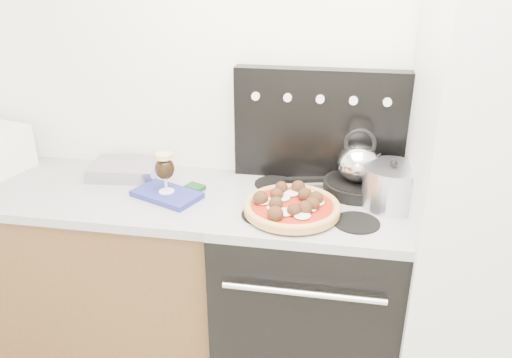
% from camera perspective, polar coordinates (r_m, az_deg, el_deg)
% --- Properties ---
extents(room_shell, '(3.52, 3.01, 2.52)m').
position_cam_1_polar(room_shell, '(1.17, 0.21, -7.09)').
color(room_shell, beige).
rests_on(room_shell, ground).
extents(base_cabinet, '(1.45, 0.60, 0.86)m').
position_cam_1_polar(base_cabinet, '(2.66, -18.93, -9.88)').
color(base_cabinet, brown).
rests_on(base_cabinet, ground).
extents(countertop, '(1.48, 0.63, 0.04)m').
position_cam_1_polar(countertop, '(2.44, -20.33, -1.06)').
color(countertop, '#AAAAB0').
rests_on(countertop, base_cabinet).
extents(stove_body, '(0.76, 0.65, 0.88)m').
position_cam_1_polar(stove_body, '(2.35, 5.90, -13.16)').
color(stove_body, black).
rests_on(stove_body, ground).
extents(cooktop, '(0.76, 0.65, 0.04)m').
position_cam_1_polar(cooktop, '(2.10, 6.42, -3.14)').
color(cooktop, '#ADADB2').
rests_on(cooktop, stove_body).
extents(backguard, '(0.76, 0.08, 0.50)m').
position_cam_1_polar(backguard, '(2.26, 7.24, 6.16)').
color(backguard, black).
rests_on(backguard, cooktop).
extents(fridge, '(0.64, 0.68, 1.90)m').
position_cam_1_polar(fridge, '(2.15, 25.44, -3.45)').
color(fridge, silver).
rests_on(fridge, ground).
extents(foil_sheet, '(0.33, 0.26, 0.06)m').
position_cam_1_polar(foil_sheet, '(2.45, -14.70, 1.08)').
color(foil_sheet, silver).
rests_on(foil_sheet, countertop).
extents(oven_mitt, '(0.33, 0.27, 0.02)m').
position_cam_1_polar(oven_mitt, '(2.20, -10.16, -1.75)').
color(oven_mitt, navy).
rests_on(oven_mitt, countertop).
extents(beer_glass, '(0.09, 0.09, 0.18)m').
position_cam_1_polar(beer_glass, '(2.16, -10.35, 0.72)').
color(beer_glass, black).
rests_on(beer_glass, oven_mitt).
extents(pizza_pan, '(0.40, 0.40, 0.01)m').
position_cam_1_polar(pizza_pan, '(2.00, 4.10, -3.82)').
color(pizza_pan, black).
rests_on(pizza_pan, cooktop).
extents(pizza, '(0.45, 0.45, 0.05)m').
position_cam_1_polar(pizza, '(1.98, 4.13, -2.98)').
color(pizza, '#EBAC5E').
rests_on(pizza, pizza_pan).
extents(skillet, '(0.34, 0.34, 0.05)m').
position_cam_1_polar(skillet, '(2.20, 11.37, -0.85)').
color(skillet, black).
rests_on(skillet, cooktop).
extents(tea_kettle, '(0.22, 0.22, 0.20)m').
position_cam_1_polar(tea_kettle, '(2.16, 11.64, 2.16)').
color(tea_kettle, white).
rests_on(tea_kettle, skillet).
extents(stock_pot, '(0.29, 0.29, 0.17)m').
position_cam_1_polar(stock_pot, '(2.09, 15.16, -0.96)').
color(stock_pot, silver).
rests_on(stock_pot, cooktop).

